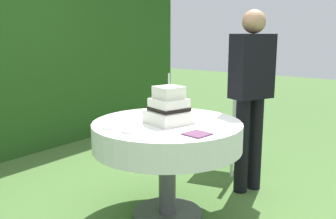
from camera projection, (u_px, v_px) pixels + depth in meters
name	position (u px, v px, depth m)	size (l,w,h in m)	color
ground_plane	(167.00, 214.00, 3.01)	(20.00, 20.00, 0.00)	#476B33
cake_table	(167.00, 137.00, 2.89)	(1.13, 1.13, 0.75)	#4C4C51
wedding_cake	(169.00, 108.00, 2.82)	(0.36, 0.36, 0.37)	white
serving_plate_near	(164.00, 113.00, 3.16)	(0.10, 0.10, 0.01)	white
serving_plate_far	(131.00, 131.00, 2.58)	(0.13, 0.13, 0.01)	white
serving_plate_left	(111.00, 127.00, 2.69)	(0.12, 0.12, 0.01)	white
napkin_stack	(197.00, 134.00, 2.51)	(0.15, 0.15, 0.01)	#603856
garden_chair	(229.00, 120.00, 3.86)	(0.49, 0.49, 0.89)	white
standing_person	(251.00, 89.00, 3.30)	(0.41, 0.33, 1.60)	black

